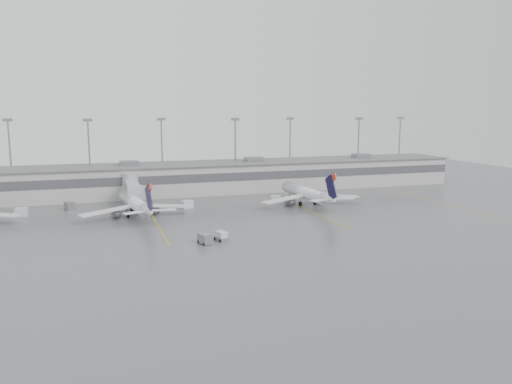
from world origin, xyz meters
name	(u,v)px	position (x,y,z in m)	size (l,w,h in m)	color
ground	(275,243)	(0.00, 0.00, 0.00)	(260.00, 260.00, 0.00)	#545456
terminal	(203,177)	(-0.01, 57.98, 4.17)	(152.00, 17.00, 9.45)	#ADADA8
light_masts	(198,148)	(0.00, 63.75, 12.03)	(142.40, 8.00, 20.60)	gray
jet_bridge_right	(132,188)	(-20.50, 45.72, 3.87)	(4.00, 17.20, 7.00)	#919496
stand_markings	(237,216)	(0.00, 24.00, 0.01)	(105.25, 40.00, 0.01)	gold
jet_mid_left	(136,204)	(-20.83, 29.98, 2.79)	(24.51, 27.66, 8.98)	white
jet_mid_right	(307,193)	(19.66, 30.72, 2.89)	(25.62, 28.76, 9.30)	white
baggage_tug	(221,237)	(-8.38, 4.48, 0.65)	(2.34, 2.96, 1.67)	silver
baggage_cart	(205,239)	(-11.58, 3.28, 0.91)	(2.31, 3.08, 1.76)	slate
gse_uld_a	(21,212)	(-44.49, 38.02, 0.92)	(2.59, 1.73, 1.84)	silver
gse_uld_b	(187,204)	(-8.73, 35.70, 0.91)	(2.57, 1.71, 1.82)	silver
gse_uld_c	(276,199)	(13.60, 36.07, 0.85)	(2.41, 1.61, 1.71)	silver
gse_loader	(70,206)	(-34.79, 42.31, 0.89)	(1.77, 2.84, 1.77)	slate
cone_b	(112,213)	(-25.86, 33.27, 0.39)	(0.50, 0.50, 0.79)	orange
cone_c	(267,202)	(10.86, 34.90, 0.38)	(0.48, 0.48, 0.76)	orange
cone_d	(396,197)	(45.62, 31.98, 0.35)	(0.44, 0.44, 0.70)	orange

